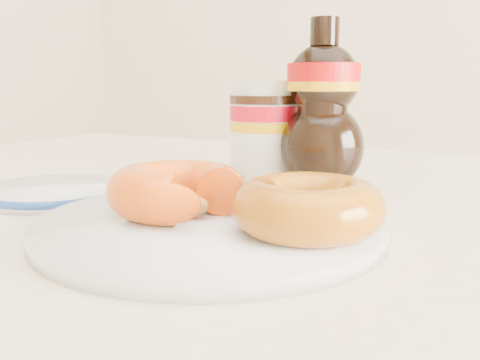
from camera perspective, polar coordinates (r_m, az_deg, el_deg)
The scene contains 8 objects.
dining_table at distance 0.55m, azimuth 8.44°, elevation -10.97°, with size 1.40×0.90×0.75m.
plate at distance 0.42m, azimuth -3.20°, elevation -4.83°, with size 0.27×0.27×0.01m.
donut_bitten at distance 0.43m, azimuth -6.74°, elevation -1.09°, with size 0.11×0.11×0.04m, color #E25D0C.
donut_whole at distance 0.37m, azimuth 7.22°, elevation -2.80°, with size 0.11×0.11×0.04m, color #8D4B09.
nutella_jar at distance 0.65m, azimuth 2.65°, elevation 5.69°, with size 0.08×0.08×0.12m.
syrup_bottle at distance 0.61m, azimuth 8.82°, elevation 8.02°, with size 0.10×0.08×0.19m, color black, non-canonical shape.
dark_jar at distance 0.69m, azimuth 3.72°, elevation 4.63°, with size 0.06×0.06×0.10m.
blue_rim_saucer at distance 0.57m, azimuth -19.17°, elevation -1.18°, with size 0.14×0.14×0.01m.
Camera 1 is at (0.17, -0.39, 0.87)m, focal length 40.00 mm.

